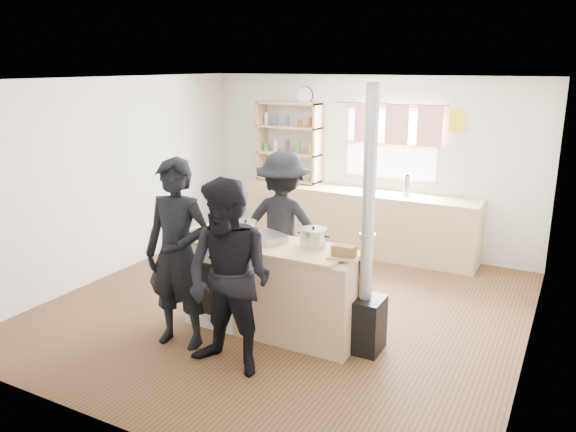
# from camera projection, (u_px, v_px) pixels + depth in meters

# --- Properties ---
(ground) EXTENTS (5.00, 5.00, 0.01)m
(ground) POSITION_uv_depth(u_px,v_px,m) (286.00, 307.00, 6.32)
(ground) COLOR brown
(ground) RESTS_ON ground
(back_counter) EXTENTS (3.40, 0.55, 0.90)m
(back_counter) POSITION_uv_depth(u_px,v_px,m) (358.00, 221.00, 8.10)
(back_counter) COLOR tan
(back_counter) RESTS_ON ground
(shelving_unit) EXTENTS (1.00, 0.28, 1.20)m
(shelving_unit) POSITION_uv_depth(u_px,v_px,m) (289.00, 142.00, 8.46)
(shelving_unit) COLOR tan
(shelving_unit) RESTS_ON back_counter
(thermos) EXTENTS (0.10, 0.10, 0.29)m
(thermos) POSITION_uv_depth(u_px,v_px,m) (407.00, 186.00, 7.63)
(thermos) COLOR silver
(thermos) RESTS_ON back_counter
(cooking_island) EXTENTS (1.97, 0.64, 0.93)m
(cooking_island) POSITION_uv_depth(u_px,v_px,m) (272.00, 287.00, 5.67)
(cooking_island) COLOR white
(cooking_island) RESTS_ON ground
(skillet_greens) EXTENTS (0.35, 0.35, 0.05)m
(skillet_greens) POSITION_uv_depth(u_px,v_px,m) (204.00, 233.00, 5.81)
(skillet_greens) COLOR black
(skillet_greens) RESTS_ON cooking_island
(roast_tray) EXTENTS (0.42, 0.38, 0.08)m
(roast_tray) POSITION_uv_depth(u_px,v_px,m) (268.00, 237.00, 5.61)
(roast_tray) COLOR silver
(roast_tray) RESTS_ON cooking_island
(stockpot_stove) EXTENTS (0.23, 0.23, 0.19)m
(stockpot_stove) POSITION_uv_depth(u_px,v_px,m) (246.00, 229.00, 5.75)
(stockpot_stove) COLOR #BDBDBF
(stockpot_stove) RESTS_ON cooking_island
(stockpot_counter) EXTENTS (0.27, 0.27, 0.20)m
(stockpot_counter) POSITION_uv_depth(u_px,v_px,m) (313.00, 237.00, 5.45)
(stockpot_counter) COLOR #B0B0B2
(stockpot_counter) RESTS_ON cooking_island
(bread_board) EXTENTS (0.30, 0.23, 0.12)m
(bread_board) POSITION_uv_depth(u_px,v_px,m) (344.00, 253.00, 5.13)
(bread_board) COLOR tan
(bread_board) RESTS_ON cooking_island
(flue_heater) EXTENTS (0.35, 0.35, 2.50)m
(flue_heater) POSITION_uv_depth(u_px,v_px,m) (365.00, 286.00, 5.23)
(flue_heater) COLOR black
(flue_heater) RESTS_ON ground
(person_near_left) EXTENTS (0.72, 0.53, 1.83)m
(person_near_left) POSITION_uv_depth(u_px,v_px,m) (178.00, 254.00, 5.29)
(person_near_left) COLOR black
(person_near_left) RESTS_ON ground
(person_near_right) EXTENTS (0.88, 0.70, 1.74)m
(person_near_right) POSITION_uv_depth(u_px,v_px,m) (229.00, 279.00, 4.81)
(person_near_right) COLOR black
(person_near_right) RESTS_ON ground
(person_far) EXTENTS (1.20, 0.82, 1.70)m
(person_far) POSITION_uv_depth(u_px,v_px,m) (283.00, 225.00, 6.46)
(person_far) COLOR black
(person_far) RESTS_ON ground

